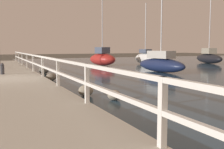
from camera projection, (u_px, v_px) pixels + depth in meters
ground_plane at (1, 86)px, 11.78m from camera, size 120.00×120.00×0.00m
dock_walkway at (1, 83)px, 11.76m from camera, size 3.93×36.00×0.33m
railing at (43, 63)px, 12.44m from camera, size 0.10×32.50×1.00m
boulder_far_strip at (86, 91)px, 9.38m from camera, size 0.54×0.49×0.41m
boulder_near_dock at (114, 95)px, 8.63m from camera, size 0.45×0.41×0.34m
boulder_downstream at (44, 70)px, 17.42m from camera, size 0.67×0.60×0.50m
boulder_upstream at (51, 77)px, 13.70m from camera, size 0.55×0.49×0.41m
mooring_bollard at (2, 69)px, 13.81m from camera, size 0.20×0.20×0.59m
sailboat_black at (209, 57)px, 28.83m from camera, size 2.60×5.12×7.86m
sailboat_white at (145, 58)px, 27.26m from camera, size 1.26×3.43×6.28m
sailboat_navy at (161, 63)px, 18.49m from camera, size 1.74×4.69×7.51m
sailboat_red at (102, 58)px, 25.43m from camera, size 2.57×3.59×7.51m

